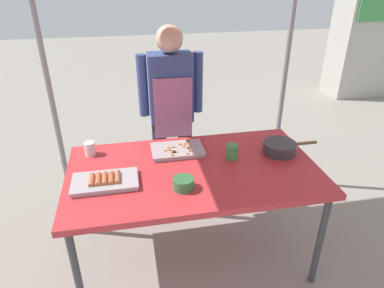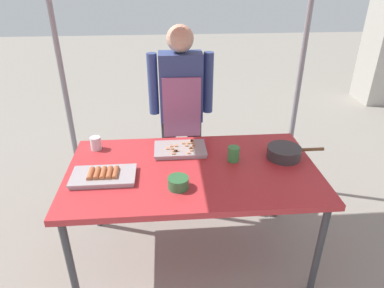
% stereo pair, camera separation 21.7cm
% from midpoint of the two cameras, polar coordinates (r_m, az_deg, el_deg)
% --- Properties ---
extents(ground_plane, '(18.00, 18.00, 0.00)m').
position_cam_midpoint_polar(ground_plane, '(2.68, -2.22, -17.90)').
color(ground_plane, gray).
extents(stall_table, '(1.60, 0.90, 0.75)m').
position_cam_midpoint_polar(stall_table, '(2.23, -2.55, -5.27)').
color(stall_table, '#C63338').
rests_on(stall_table, ground).
extents(tray_grilled_sausages, '(0.39, 0.23, 0.05)m').
position_cam_midpoint_polar(tray_grilled_sausages, '(2.13, -17.13, -6.03)').
color(tray_grilled_sausages, '#ADADB2').
rests_on(tray_grilled_sausages, stall_table).
extents(tray_meat_skewers, '(0.36, 0.24, 0.04)m').
position_cam_midpoint_polar(tray_meat_skewers, '(2.38, -5.02, -1.07)').
color(tray_meat_skewers, '#ADADB2').
rests_on(tray_meat_skewers, stall_table).
extents(cooking_wok, '(0.39, 0.23, 0.08)m').
position_cam_midpoint_polar(cooking_wok, '(2.41, 11.96, -0.59)').
color(cooking_wok, '#38383A').
rests_on(cooking_wok, stall_table).
extents(condiment_bowl, '(0.12, 0.12, 0.07)m').
position_cam_midpoint_polar(condiment_bowl, '(2.00, -4.56, -6.65)').
color(condiment_bowl, '#33723F').
rests_on(condiment_bowl, stall_table).
extents(drink_cup_near_edge, '(0.08, 0.08, 0.10)m').
position_cam_midpoint_polar(drink_cup_near_edge, '(2.29, 3.97, -1.34)').
color(drink_cup_near_edge, '#3F994C').
rests_on(drink_cup_near_edge, stall_table).
extents(drink_cup_by_wok, '(0.07, 0.07, 0.09)m').
position_cam_midpoint_polar(drink_cup_by_wok, '(2.47, -19.03, -0.78)').
color(drink_cup_by_wok, white).
rests_on(drink_cup_by_wok, stall_table).
extents(vendor_woman, '(0.52, 0.22, 1.52)m').
position_cam_midpoint_polar(vendor_woman, '(2.82, -5.68, 6.43)').
color(vendor_woman, black).
rests_on(vendor_woman, ground).
extents(neighbor_stall_left, '(1.05, 0.58, 1.70)m').
position_cam_midpoint_polar(neighbor_stall_left, '(6.20, 26.31, 15.22)').
color(neighbor_stall_left, '#B7B2A8').
rests_on(neighbor_stall_left, ground).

